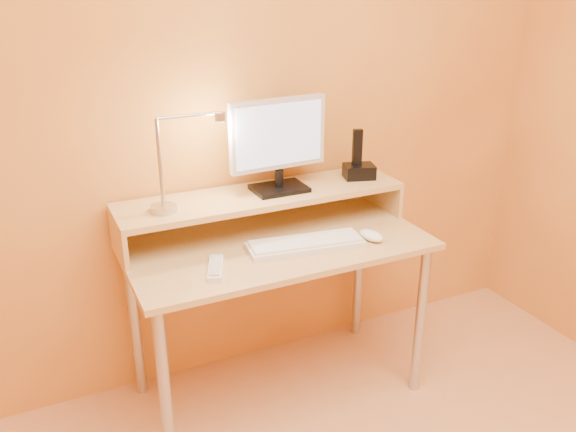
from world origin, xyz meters
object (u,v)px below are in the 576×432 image
remote_control (216,268)px  keyboard (306,245)px  lamp_base (164,208)px  monitor_panel (278,134)px  mouse (371,235)px  phone_dock (359,171)px

remote_control → keyboard: bearing=26.6°
lamp_base → remote_control: (0.11, -0.25, -0.16)m
monitor_panel → keyboard: bearing=-93.1°
lamp_base → mouse: 0.82m
remote_control → lamp_base: bearing=136.3°
remote_control → mouse: bearing=20.1°
monitor_panel → phone_dock: (0.39, -0.01, -0.21)m
keyboard → monitor_panel: bearing=98.3°
phone_dock → mouse: phone_dock is taller
monitor_panel → keyboard: 0.46m
mouse → remote_control: mouse is taller
mouse → phone_dock: bearing=56.6°
monitor_panel → mouse: 0.55m
lamp_base → keyboard: size_ratio=0.22×
monitor_panel → remote_control: (-0.38, -0.29, -0.39)m
remote_control → monitor_panel: bearing=58.4°
phone_dock → lamp_base: bearing=-161.6°
lamp_base → phone_dock: size_ratio=0.77×
monitor_panel → lamp_base: monitor_panel is taller
lamp_base → keyboard: (0.50, -0.21, -0.16)m
mouse → keyboard: bearing=157.6°
mouse → lamp_base: bearing=149.2°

